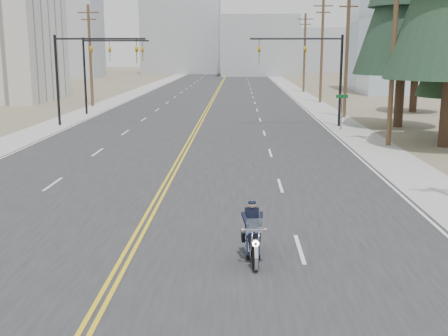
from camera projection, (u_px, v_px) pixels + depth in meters
name	position (u px, v px, depth m)	size (l,w,h in m)	color
ground_plane	(99.00, 308.00, 12.81)	(400.00, 400.00, 0.00)	#776D56
road	(217.00, 92.00, 81.31)	(20.00, 200.00, 0.01)	#303033
sidewalk_left	(138.00, 92.00, 81.61)	(3.00, 200.00, 0.01)	#A5A5A0
sidewalk_right	(296.00, 92.00, 81.01)	(3.00, 200.00, 0.01)	#A5A5A0
traffic_mast_left	(82.00, 62.00, 43.35)	(7.10, 0.26, 7.00)	black
traffic_mast_right	(315.00, 62.00, 42.89)	(7.10, 0.26, 7.00)	black
traffic_mast_far	(102.00, 61.00, 51.20)	(6.10, 0.26, 7.00)	black
street_sign	(342.00, 106.00, 41.52)	(0.90, 0.06, 2.62)	black
utility_pole_b	(394.00, 47.00, 33.77)	(2.20, 0.30, 11.50)	brown
utility_pole_c	(347.00, 52.00, 48.50)	(2.20, 0.30, 11.00)	brown
utility_pole_d	(322.00, 49.00, 63.13)	(2.20, 0.30, 11.50)	brown
utility_pole_e	(305.00, 52.00, 79.82)	(2.20, 0.30, 11.00)	brown
utility_pole_left	(90.00, 54.00, 58.99)	(2.20, 0.30, 10.50)	brown
glass_building	(445.00, 20.00, 78.45)	(24.00, 16.00, 20.00)	#9EB5CC
haze_bldg_a	(67.00, 27.00, 124.01)	(14.00, 12.00, 22.00)	#B7BCC6
haze_bldg_b	(259.00, 46.00, 133.50)	(18.00, 14.00, 14.00)	#ADB2B7
haze_bldg_c	(415.00, 36.00, 117.59)	(16.00, 12.00, 18.00)	#B7BCC6
haze_bldg_d	(182.00, 23.00, 147.48)	(20.00, 15.00, 26.00)	#ADB2B7
haze_bldg_e	(317.00, 50.00, 157.73)	(14.00, 14.00, 12.00)	#B7BCC6
haze_bldg_f	(26.00, 42.00, 139.69)	(12.00, 12.00, 16.00)	#ADB2B7
motorcyclist	(253.00, 232.00, 15.62)	(0.91, 2.12, 1.66)	black
conifer_far	(419.00, 16.00, 52.38)	(5.84, 5.84, 15.63)	#382619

